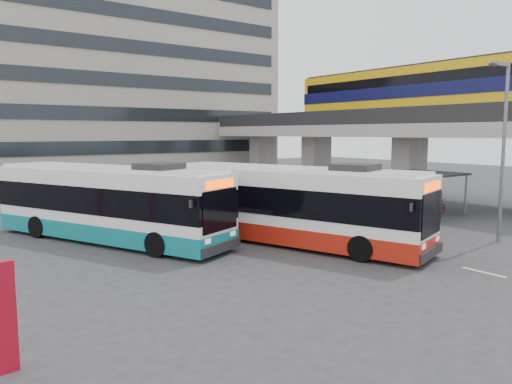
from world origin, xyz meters
TOP-DOWN VIEW (x-y plane):
  - ground at (0.00, 0.00)m, footprint 120.00×120.00m
  - viaduct at (17.00, 10.04)m, footprint 8.00×32.00m
  - bike_shelter at (8.50, 3.00)m, footprint 10.00×4.00m
  - office_block at (6.00, 36.00)m, footprint 30.00×15.00m
  - road_markings at (2.50, -3.00)m, footprint 0.15×7.60m
  - bus_main at (0.08, 1.69)m, footprint 6.39×12.57m
  - bus_teal at (-6.23, 6.96)m, footprint 7.25×12.38m
  - pedestrian at (0.31, 2.48)m, footprint 0.62×0.76m
  - lamp_post at (7.78, -3.68)m, footprint 1.40×0.27m
  - sign_totem_south at (-12.47, -4.13)m, footprint 0.51×0.20m

SIDE VIEW (x-z plane):
  - ground at x=0.00m, z-range 0.00..0.00m
  - road_markings at x=2.50m, z-range 0.00..0.01m
  - pedestrian at x=0.31m, z-range 0.00..1.82m
  - sign_totem_south at x=-12.47m, z-range 0.04..2.37m
  - bike_shelter at x=8.50m, z-range 0.09..2.63m
  - bus_teal at x=-6.23m, z-range -0.13..3.51m
  - bus_main at x=0.08m, z-range -0.13..3.52m
  - lamp_post at x=7.78m, z-range 0.56..8.49m
  - viaduct at x=17.00m, z-range 1.39..11.07m
  - office_block at x=6.00m, z-range 0.00..25.00m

